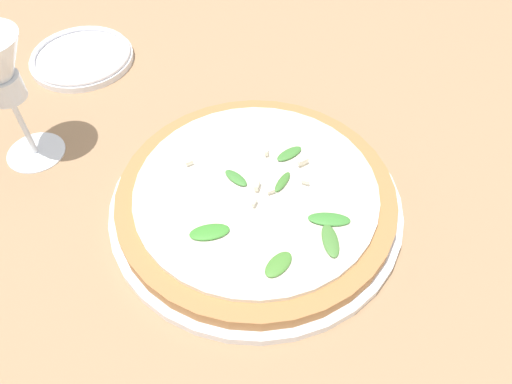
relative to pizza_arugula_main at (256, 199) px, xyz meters
The scene contains 3 objects.
ground_plane 0.03m from the pizza_arugula_main, 106.26° to the left, with size 6.00×6.00×0.00m, color #9E7A56.
pizza_arugula_main is the anchor object (origin of this frame).
side_plate_white 0.41m from the pizza_arugula_main, 116.14° to the right, with size 0.16×0.16×0.02m.
Camera 1 is at (0.36, 0.11, 0.49)m, focal length 35.00 mm.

